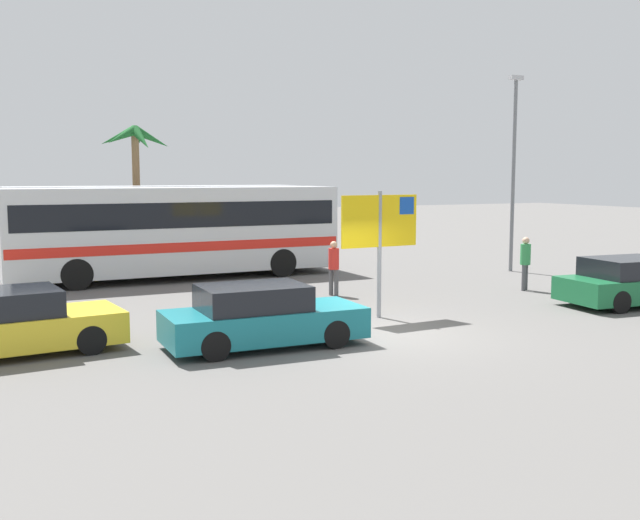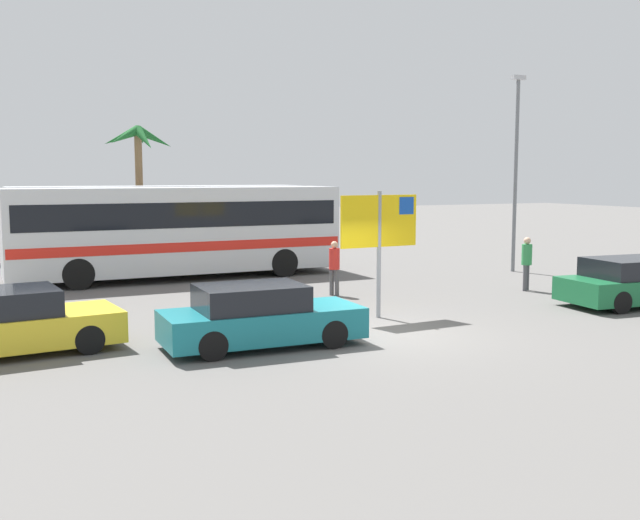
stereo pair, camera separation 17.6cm
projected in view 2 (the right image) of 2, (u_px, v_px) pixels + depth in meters
name	position (u px, v px, depth m)	size (l,w,h in m)	color
ground	(379.00, 335.00, 16.62)	(120.00, 120.00, 0.00)	#605E5B
bus_front_coach	(177.00, 228.00, 25.49)	(11.30, 2.64, 3.17)	silver
bus_rear_coach	(162.00, 221.00, 28.88)	(11.30, 2.64, 3.17)	silver
ferry_sign	(381.00, 226.00, 18.38)	(2.20, 0.16, 3.20)	gray
car_green	(635.00, 283.00, 20.26)	(4.40, 2.22, 1.32)	#196638
car_yellow	(12.00, 323.00, 14.75)	(4.21, 2.16, 1.32)	yellow
car_teal	(259.00, 317.00, 15.37)	(4.22, 1.80, 1.32)	#19757F
pedestrian_near_sign	(334.00, 264.00, 21.92)	(0.32, 0.32, 1.64)	#4C4C51
pedestrian_crossing_lot	(527.00, 259.00, 22.85)	(0.32, 0.32, 1.68)	#4C4C51
lamp_post_left_side	(516.00, 166.00, 27.11)	(0.56, 0.20, 7.21)	slate
palm_tree_seaside	(138.00, 153.00, 31.75)	(3.05, 3.08, 5.73)	brown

